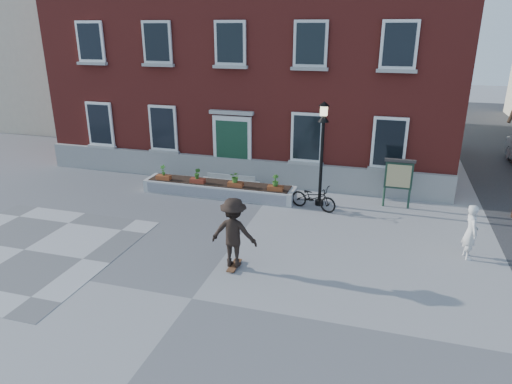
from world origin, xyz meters
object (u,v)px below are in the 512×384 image
(bicycle, at_px, (313,197))
(lamp_post, at_px, (322,140))
(notice_board, at_px, (399,175))
(bystander, at_px, (471,232))
(skateboarder, at_px, (234,233))

(bicycle, bearing_deg, lamp_post, -0.69)
(lamp_post, relative_size, notice_board, 2.10)
(notice_board, bearing_deg, lamp_post, -168.32)
(bystander, bearing_deg, lamp_post, 47.48)
(bicycle, relative_size, skateboarder, 0.86)
(bystander, height_order, notice_board, notice_board)
(bicycle, height_order, bystander, bystander)
(lamp_post, xyz_separation_m, skateboarder, (-1.56, -5.45, -1.46))
(bystander, height_order, lamp_post, lamp_post)
(bystander, distance_m, skateboarder, 6.86)
(skateboarder, bearing_deg, bicycle, 74.13)
(bicycle, bearing_deg, bystander, -100.21)
(bicycle, distance_m, notice_board, 3.24)
(lamp_post, bearing_deg, skateboarder, -105.94)
(lamp_post, distance_m, notice_board, 3.12)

